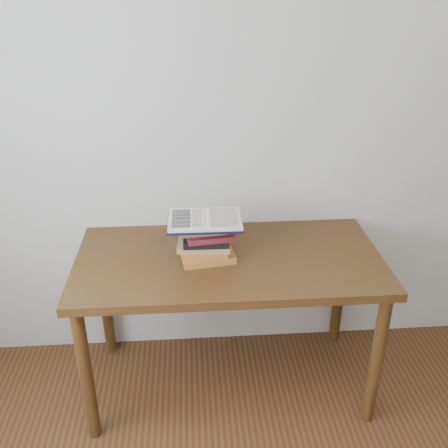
{
  "coord_description": "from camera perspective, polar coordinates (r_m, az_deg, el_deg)",
  "views": [
    {
      "loc": [
        -0.25,
        -0.67,
        1.99
      ],
      "look_at": [
        -0.1,
        1.35,
        0.97
      ],
      "focal_mm": 40.0,
      "sensor_mm": 36.0,
      "label": 1
    }
  ],
  "objects": [
    {
      "name": "open_book",
      "position": [
        2.31,
        -2.2,
        0.43
      ],
      "size": [
        0.35,
        0.24,
        0.03
      ],
      "rotation": [
        0.0,
        0.0,
        -0.01
      ],
      "color": "black",
      "rests_on": "book_stack"
    },
    {
      "name": "desk",
      "position": [
        2.44,
        0.56,
        -5.76
      ],
      "size": [
        1.46,
        0.73,
        0.78
      ],
      "color": "#4E2C13",
      "rests_on": "ground"
    },
    {
      "name": "room_shell",
      "position": [
        0.79,
        8.75,
        -1.31
      ],
      "size": [
        3.54,
        3.54,
        2.62
      ],
      "color": "beige",
      "rests_on": "ground"
    },
    {
      "name": "book_stack",
      "position": [
        2.34,
        -2.1,
        -2.06
      ],
      "size": [
        0.28,
        0.21,
        0.18
      ],
      "color": "#AE6827",
      "rests_on": "desk"
    }
  ]
}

